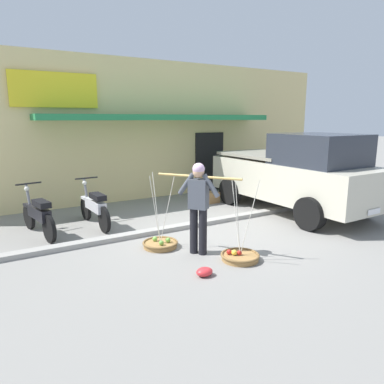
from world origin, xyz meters
The scene contains 11 objects.
ground_plane centered at (0.00, 0.00, 0.00)m, with size 90.00×90.00×0.00m, color gray.
sidewalk_curb centered at (0.00, 0.70, 0.05)m, with size 20.00×0.24×0.10m, color gray.
fruit_vendor centered at (-0.57, -0.79, 0.98)m, with size 0.97×1.33×1.70m.
fruit_basket_left_side centered at (-0.10, -1.44, 0.07)m, with size 0.69×0.69×1.45m.
fruit_basket_right_side centered at (-1.04, -0.13, 0.07)m, with size 0.69×0.69×1.45m.
motorcycle_nearest_shop centered at (-2.95, 1.82, 0.45)m, with size 0.57×1.80×1.09m.
motorcycle_second_in_row centered at (-1.73, 1.91, 0.45)m, with size 0.54×1.82×1.09m.
parked_truck centered at (3.26, 0.48, 1.03)m, with size 2.21×4.74×2.10m.
storefront_building centered at (0.88, 6.53, 2.10)m, with size 13.00×6.00×4.20m.
plastic_litter_bag centered at (-1.00, -1.66, 0.07)m, with size 0.28×0.22×0.14m, color red.
wooden_crate centered at (1.89, 2.51, 0.16)m, with size 0.44×0.36×0.32m, color olive.
Camera 1 is at (-3.86, -6.11, 2.47)m, focal length 33.28 mm.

